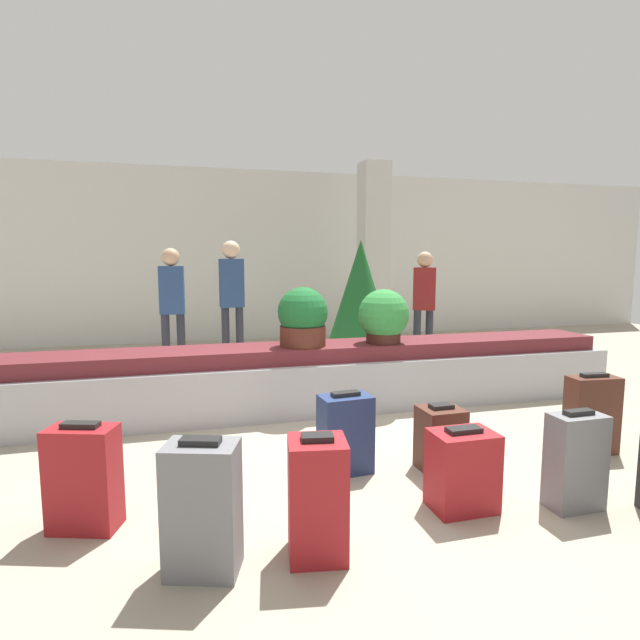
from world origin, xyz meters
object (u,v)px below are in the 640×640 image
object	(u,v)px
potted_plant_1	(384,317)
suitcase_0	(575,461)
potted_plant_0	(303,318)
traveler_0	(232,291)
suitcase_7	(317,498)
traveler_1	(424,297)
suitcase_2	(345,434)
suitcase_8	(462,470)
suitcase_4	(202,508)
decorated_tree	(360,300)
traveler_2	(172,299)
suitcase_1	(592,415)
pillar	(373,256)
suitcase_6	(84,478)
suitcase_5	(440,439)

from	to	relation	value
potted_plant_1	suitcase_0	bearing A→B (deg)	-81.89
suitcase_0	potted_plant_1	xyz separation A→B (m)	(-0.33, 2.34, 0.64)
potted_plant_0	traveler_0	xyz separation A→B (m)	(-0.50, 2.30, 0.13)
suitcase_7	traveler_1	world-z (taller)	traveler_1
suitcase_2	suitcase_8	world-z (taller)	suitcase_2
suitcase_4	suitcase_7	bearing A→B (deg)	15.79
traveler_1	decorated_tree	size ratio (longest dim) A/B	0.92
suitcase_0	traveler_2	distance (m)	5.19
suitcase_1	decorated_tree	bearing A→B (deg)	108.91
suitcase_8	decorated_tree	bearing A→B (deg)	79.96
suitcase_0	potted_plant_1	world-z (taller)	potted_plant_1
potted_plant_0	traveler_1	world-z (taller)	traveler_1
suitcase_4	potted_plant_1	distance (m)	3.14
pillar	potted_plant_1	size ratio (longest dim) A/B	5.70
suitcase_0	suitcase_1	world-z (taller)	suitcase_1
traveler_2	suitcase_4	bearing A→B (deg)	-82.71
pillar	suitcase_1	size ratio (longest dim) A/B	4.92
suitcase_7	pillar	bearing A→B (deg)	75.81
pillar	decorated_tree	bearing A→B (deg)	-115.65
suitcase_4	suitcase_8	distance (m)	1.59
suitcase_7	potted_plant_1	bearing A→B (deg)	70.18
suitcase_6	potted_plant_1	xyz separation A→B (m)	(2.57, 1.82, 0.64)
potted_plant_0	suitcase_6	bearing A→B (deg)	-132.67
suitcase_4	suitcase_6	xyz separation A→B (m)	(-0.64, 0.58, -0.03)
decorated_tree	traveler_2	bearing A→B (deg)	168.50
suitcase_4	traveler_2	xyz separation A→B (m)	(-0.24, 4.56, 0.68)
pillar	traveler_1	distance (m)	1.75
traveler_0	suitcase_4	bearing A→B (deg)	-106.12
suitcase_7	suitcase_8	size ratio (longest dim) A/B	1.26
suitcase_8	traveler_1	bearing A→B (deg)	66.63
traveler_1	decorated_tree	distance (m)	1.12
suitcase_5	suitcase_2	bearing A→B (deg)	166.51
suitcase_1	traveler_0	distance (m)	4.74
suitcase_0	traveler_2	world-z (taller)	traveler_2
suitcase_2	pillar	bearing A→B (deg)	62.03
suitcase_5	suitcase_1	bearing A→B (deg)	-1.97
traveler_0	suitcase_1	bearing A→B (deg)	-67.30
suitcase_2	suitcase_7	xyz separation A→B (m)	(-0.46, -0.95, 0.03)
suitcase_5	potted_plant_1	distance (m)	1.77
suitcase_6	potted_plant_0	world-z (taller)	potted_plant_0
suitcase_0	suitcase_2	size ratio (longest dim) A/B	1.05
pillar	suitcase_6	bearing A→B (deg)	-125.36
suitcase_5	traveler_1	bearing A→B (deg)	64.04
suitcase_1	suitcase_8	world-z (taller)	suitcase_1
suitcase_2	traveler_2	bearing A→B (deg)	104.37
potted_plant_1	suitcase_8	bearing A→B (deg)	-99.17
suitcase_6	traveler_0	xyz separation A→B (m)	(1.22, 4.16, 0.78)
suitcase_0	suitcase_5	xyz separation A→B (m)	(-0.53, 0.73, -0.07)
potted_plant_0	decorated_tree	world-z (taller)	decorated_tree
suitcase_4	decorated_tree	world-z (taller)	decorated_tree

